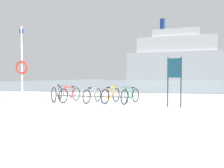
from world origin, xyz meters
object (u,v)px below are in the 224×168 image
Objects in this scene: bicycle_3 at (111,95)px; info_sign at (174,73)px; bicycle_4 at (130,96)px; ferry_ship at (176,59)px; bicycle_2 at (93,95)px; rescue_post at (22,65)px; bicycle_1 at (70,94)px; bicycle_0 at (57,93)px.

info_sign is (2.69, -0.83, 0.97)m from bicycle_3.
ferry_ship reaches higher than bicycle_4.
bicycle_2 is 85.26m from ferry_ship.
ferry_ship reaches higher than bicycle_3.
bicycle_3 reaches higher than bicycle_4.
bicycle_3 is 4.72m from rescue_post.
bicycle_1 is 1.07× the size of bicycle_4.
bicycle_4 is at bearing -2.45° from bicycle_0.
rescue_post is at bearing -179.93° from bicycle_2.
bicycle_2 is at bearing -5.74° from bicycle_0.
bicycle_1 is 0.88× the size of info_sign.
bicycle_1 is 2.88m from rescue_post.
info_sign is 0.05× the size of ferry_ship.
bicycle_2 is 3.79m from info_sign.
bicycle_1 is 1.05× the size of bicycle_2.
bicycle_2 is 1.02× the size of bicycle_4.
bicycle_3 is (2.73, -0.19, -0.03)m from bicycle_0.
ferry_ship reaches higher than info_sign.
bicycle_0 is at bearing 170.03° from bicycle_1.
bicycle_0 is at bearing 177.55° from bicycle_4.
bicycle_1 is at bearing 169.21° from info_sign.
bicycle_4 is at bearing -0.49° from bicycle_1.
bicycle_2 is at bearing -178.94° from bicycle_4.
rescue_post reaches higher than bicycle_4.
bicycle_2 is at bearing 166.80° from info_sign.
bicycle_1 is at bearing 177.08° from bicycle_2.
bicycle_1 reaches higher than bicycle_4.
ferry_ship is (16.96, 83.77, 7.24)m from rescue_post.
bicycle_0 is 0.47× the size of rescue_post.
bicycle_3 is 2.98m from info_sign.
bicycle_3 is 0.83× the size of info_sign.
ferry_ship reaches higher than rescue_post.
bicycle_4 is at bearing 2.27° from bicycle_3.
rescue_post is at bearing -179.61° from bicycle_4.
bicycle_0 reaches higher than bicycle_3.
bicycle_4 is 2.23m from info_sign.
ferry_ship is (13.33, 83.77, 8.67)m from bicycle_2.
bicycle_3 is at bearing -1.72° from bicycle_1.
bicycle_3 is 0.89m from bicycle_4.
bicycle_1 is at bearing -9.97° from bicycle_0.
bicycle_3 is (0.87, -0.00, 0.01)m from bicycle_2.
ferry_ship is at bearing 81.54° from bicycle_3.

